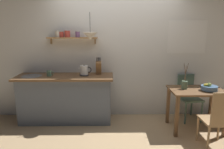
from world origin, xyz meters
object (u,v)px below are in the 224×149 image
at_px(electric_kettle, 84,71).
at_px(knife_block, 99,67).
at_px(dining_table, 196,97).
at_px(coffee_mug_by_sink, 49,73).
at_px(dining_chair_far, 188,95).
at_px(fruit_bowl, 209,88).
at_px(twig_vase, 185,85).
at_px(pendant_lamp, 90,36).
at_px(dining_chair_near, 219,118).

height_order(electric_kettle, knife_block, knife_block).
xyz_separation_m(dining_table, electric_kettle, (-2.01, 0.39, 0.40)).
bearing_deg(coffee_mug_by_sink, electric_kettle, 3.88).
relative_size(dining_chair_far, fruit_bowl, 3.23).
relative_size(dining_chair_far, twig_vase, 1.91).
bearing_deg(dining_table, knife_block, 163.88).
xyz_separation_m(dining_table, pendant_lamp, (-1.88, 0.35, 1.05)).
height_order(twig_vase, pendant_lamp, pendant_lamp).
bearing_deg(dining_chair_near, dining_table, 95.61).
distance_m(twig_vase, electric_kettle, 1.85).
bearing_deg(dining_chair_near, knife_block, 147.00).
relative_size(dining_table, electric_kettle, 3.68).
bearing_deg(fruit_bowl, electric_kettle, 168.06).
distance_m(dining_chair_near, dining_chair_far, 1.17).
xyz_separation_m(dining_chair_near, pendant_lamp, (-1.95, 1.02, 1.15)).
relative_size(fruit_bowl, twig_vase, 0.59).
relative_size(dining_chair_near, coffee_mug_by_sink, 7.17).
distance_m(dining_chair_near, coffee_mug_by_sink, 2.95).
relative_size(dining_table, coffee_mug_by_sink, 7.12).
relative_size(dining_chair_far, knife_block, 2.64).
height_order(dining_chair_far, fruit_bowl, fruit_bowl).
bearing_deg(knife_block, coffee_mug_by_sink, -170.45).
distance_m(knife_block, coffee_mug_by_sink, 0.94).
height_order(dining_table, dining_chair_near, dining_chair_near).
height_order(dining_chair_near, knife_block, knife_block).
distance_m(dining_chair_far, electric_kettle, 2.12).
xyz_separation_m(twig_vase, electric_kettle, (-1.80, 0.35, 0.18)).
bearing_deg(dining_table, coffee_mug_by_sink, 172.53).
height_order(dining_chair_near, dining_chair_far, dining_chair_near).
bearing_deg(knife_block, pendant_lamp, -130.44).
bearing_deg(dining_table, dining_chair_far, 85.38).
relative_size(fruit_bowl, pendant_lamp, 0.57).
height_order(fruit_bowl, twig_vase, twig_vase).
bearing_deg(dining_chair_far, dining_table, -94.62).
relative_size(twig_vase, electric_kettle, 1.84).
distance_m(fruit_bowl, coffee_mug_by_sink, 2.88).
bearing_deg(electric_kettle, dining_chair_near, -27.15).
relative_size(twig_vase, coffee_mug_by_sink, 3.56).
relative_size(twig_vase, pendant_lamp, 0.96).
distance_m(dining_chair_far, fruit_bowl, 0.66).
relative_size(electric_kettle, pendant_lamp, 0.52).
distance_m(fruit_bowl, electric_kettle, 2.25).
bearing_deg(dining_chair_near, pendant_lamp, 152.41).
bearing_deg(dining_table, electric_kettle, 168.93).
relative_size(dining_table, dining_chair_far, 1.05).
bearing_deg(knife_block, electric_kettle, -157.50).
xyz_separation_m(dining_chair_near, knife_block, (-1.81, 1.18, 0.54)).
bearing_deg(coffee_mug_by_sink, dining_table, -7.47).
distance_m(coffee_mug_by_sink, pendant_lamp, 1.05).
bearing_deg(twig_vase, fruit_bowl, -16.55).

